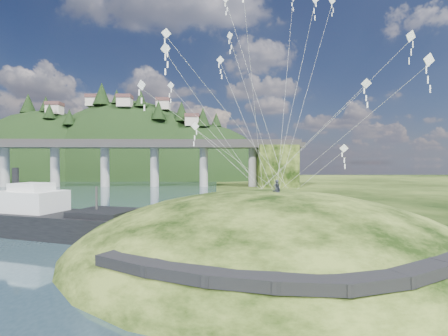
{
  "coord_description": "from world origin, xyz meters",
  "views": [
    {
      "loc": [
        3.33,
        -24.63,
        7.53
      ],
      "look_at": [
        4.0,
        6.0,
        7.0
      ],
      "focal_mm": 24.0,
      "sensor_mm": 36.0,
      "label": 1
    }
  ],
  "objects": [
    {
      "name": "ground",
      "position": [
        0.0,
        0.0,
        0.0
      ],
      "size": [
        320.0,
        320.0,
        0.0
      ],
      "primitive_type": "plane",
      "color": "black",
      "rests_on": "ground"
    },
    {
      "name": "grass_hill",
      "position": [
        8.0,
        2.0,
        -1.5
      ],
      "size": [
        36.0,
        32.0,
        13.0
      ],
      "color": "black",
      "rests_on": "ground"
    },
    {
      "name": "footpath",
      "position": [
        7.46,
        -9.74,
        2.08
      ],
      "size": [
        22.29,
        5.84,
        0.83
      ],
      "color": "black",
      "rests_on": "ground"
    },
    {
      "name": "bridge",
      "position": [
        -26.46,
        70.07,
        9.7
      ],
      "size": [
        160.0,
        11.0,
        15.0
      ],
      "color": "#2D2B2B",
      "rests_on": "ground"
    },
    {
      "name": "far_ridge",
      "position": [
        -43.58,
        122.17,
        -7.44
      ],
      "size": [
        153.0,
        70.0,
        94.5
      ],
      "color": "black",
      "rests_on": "ground"
    },
    {
      "name": "work_barge",
      "position": [
        -14.19,
        6.91,
        1.76
      ],
      "size": [
        20.74,
        11.22,
        7.01
      ],
      "color": "black",
      "rests_on": "ground"
    },
    {
      "name": "wooden_dock",
      "position": [
        -3.18,
        8.08,
        0.46
      ],
      "size": [
        14.81,
        3.08,
        1.05
      ],
      "color": "#361D16",
      "rests_on": "ground"
    },
    {
      "name": "kite_flyers",
      "position": [
        8.79,
        2.74,
        5.83
      ],
      "size": [
        1.29,
        3.17,
        1.94
      ],
      "color": "#292D37",
      "rests_on": "ground"
    },
    {
      "name": "kite_swarm",
      "position": [
        8.05,
        2.3,
        17.43
      ],
      "size": [
        20.56,
        16.49,
        20.16
      ],
      "color": "white",
      "rests_on": "ground"
    }
  ]
}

